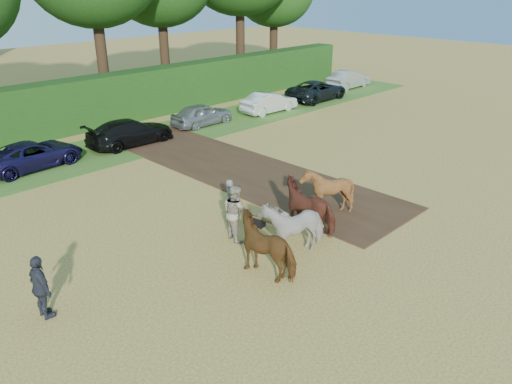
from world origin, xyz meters
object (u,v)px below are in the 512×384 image
spectator_far (41,288)px  spectator_near (235,212)px  parked_cars (181,121)px  plough_team (300,214)px

spectator_far → spectator_near: bearing=-94.4°
spectator_far → parked_cars: (13.16, 11.29, -0.22)m
spectator_near → plough_team: spectator_near is taller
spectator_near → spectator_far: 6.58m
spectator_near → plough_team: (1.55, -1.56, -0.07)m
plough_team → parked_cars: (5.04, 13.24, -0.22)m
spectator_near → plough_team: size_ratio=0.32×
spectator_far → parked_cars: bearing=-50.4°
spectator_far → plough_team: size_ratio=0.30×
plough_team → spectator_far: bearing=166.4°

